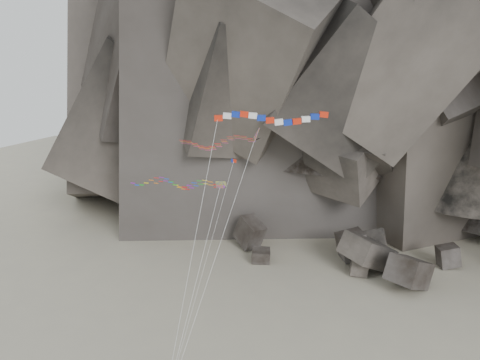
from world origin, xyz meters
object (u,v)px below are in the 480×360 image
(delta_kite, at_px, (213,142))
(banner_kite, at_px, (270,119))
(parafoil_kite, at_px, (172,183))
(pennant_kite, at_px, (219,211))

(delta_kite, height_order, banner_kite, banner_kite)
(delta_kite, xyz_separation_m, parafoil_kite, (-4.36, -1.40, -4.45))
(parafoil_kite, bearing_deg, delta_kite, 31.64)
(parafoil_kite, height_order, pennant_kite, pennant_kite)
(delta_kite, distance_m, parafoil_kite, 6.38)
(banner_kite, distance_m, parafoil_kite, 13.38)
(banner_kite, relative_size, pennant_kite, 1.25)
(banner_kite, relative_size, parafoil_kite, 1.38)
(delta_kite, bearing_deg, parafoil_kite, 177.52)
(banner_kite, xyz_separation_m, pennant_kite, (-4.96, -0.66, -9.48))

